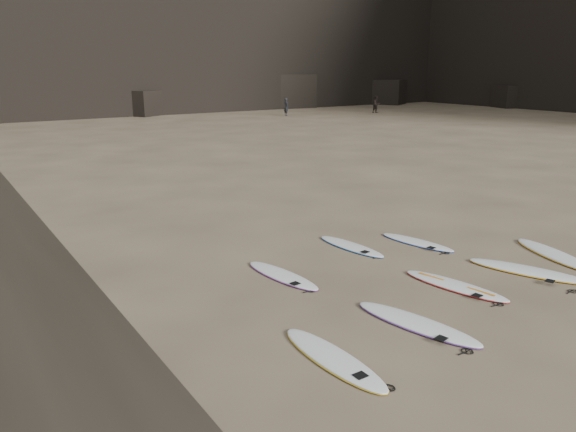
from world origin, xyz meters
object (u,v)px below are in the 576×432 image
at_px(surfboard_4, 555,254).
at_px(surfboard_5, 282,275).
at_px(surfboard_3, 528,270).
at_px(person_b, 377,104).
at_px(surfboard_1, 417,323).
at_px(surfboard_0, 333,358).
at_px(surfboard_6, 351,246).
at_px(surfboard_2, 455,285).
at_px(surfboard_7, 417,242).
at_px(person_a, 286,107).

height_order(surfboard_4, surfboard_5, surfboard_4).
relative_size(surfboard_3, person_b, 1.62).
bearing_deg(surfboard_3, surfboard_1, 166.31).
height_order(surfboard_0, person_b, person_b).
bearing_deg(surfboard_6, surfboard_4, -46.39).
relative_size(surfboard_1, surfboard_6, 1.16).
height_order(surfboard_5, surfboard_6, surfboard_5).
bearing_deg(surfboard_2, surfboard_4, -10.59).
relative_size(surfboard_1, surfboard_2, 1.06).
bearing_deg(surfboard_4, surfboard_7, 146.59).
xyz_separation_m(surfboard_0, surfboard_4, (7.84, 1.02, 0.00)).
bearing_deg(surfboard_0, surfboard_1, 3.20).
relative_size(surfboard_5, person_a, 1.43).
height_order(surfboard_0, surfboard_3, surfboard_3).
bearing_deg(surfboard_1, person_b, 37.31).
height_order(surfboard_2, surfboard_6, surfboard_2).
distance_m(surfboard_5, surfboard_6, 2.77).
bearing_deg(person_b, surfboard_3, -123.87).
distance_m(surfboard_3, surfboard_5, 5.73).
bearing_deg(surfboard_2, person_b, 39.71).
distance_m(surfboard_1, surfboard_2, 2.22).
xyz_separation_m(surfboard_6, person_a, (19.96, 33.83, 0.78)).
bearing_deg(person_b, surfboard_1, -127.51).
distance_m(surfboard_5, person_a, 41.36).
height_order(surfboard_2, person_a, person_a).
height_order(surfboard_1, surfboard_5, surfboard_1).
height_order(surfboard_7, person_a, person_a).
bearing_deg(surfboard_1, surfboard_4, -3.26).
height_order(surfboard_1, person_b, person_b).
xyz_separation_m(person_a, person_b, (9.06, -2.43, 0.03)).
height_order(surfboard_3, person_b, person_b).
xyz_separation_m(surfboard_2, surfboard_4, (3.71, -0.00, 0.00)).
xyz_separation_m(surfboard_0, surfboard_3, (6.26, 0.69, 0.00)).
bearing_deg(surfboard_5, surfboard_0, -117.28).
relative_size(surfboard_4, person_a, 1.68).
height_order(surfboard_4, surfboard_7, surfboard_4).
distance_m(surfboard_2, surfboard_5, 3.82).
xyz_separation_m(surfboard_0, surfboard_5, (1.32, 3.60, -0.00)).
xyz_separation_m(surfboard_1, surfboard_4, (5.76, 0.86, 0.00)).
bearing_deg(surfboard_5, surfboard_2, -49.72).
relative_size(surfboard_1, person_a, 1.60).
distance_m(surfboard_1, person_a, 43.89).
relative_size(surfboard_2, person_b, 1.45).
relative_size(surfboard_6, person_a, 1.39).
bearing_deg(surfboard_0, surfboard_5, 68.59).
bearing_deg(person_b, person_a, 168.42).
relative_size(surfboard_5, surfboard_7, 1.05).
bearing_deg(surfboard_1, surfboard_2, 10.98).
relative_size(surfboard_7, person_a, 1.36).
bearing_deg(surfboard_0, person_b, 46.00).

